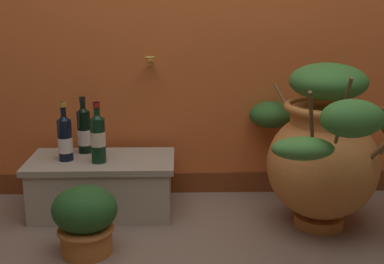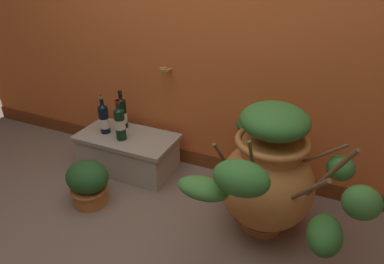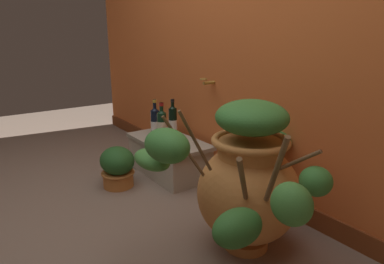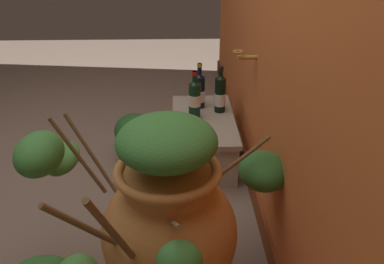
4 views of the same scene
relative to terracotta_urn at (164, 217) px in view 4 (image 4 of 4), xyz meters
The scene contains 7 objects.
ground_plane 0.94m from the terracotta_urn, 132.46° to the right, with size 7.00×7.00×0.00m, color #7A6656.
terracotta_urn is the anchor object (origin of this frame).
stone_ledge 1.12m from the terracotta_urn, 168.98° to the left, with size 0.73×0.38×0.28m.
wine_bottle_left 1.09m from the terracotta_urn, behind, with size 0.07×0.07×0.30m.
wine_bottle_middle 1.22m from the terracotta_urn, 164.85° to the left, with size 0.07×0.07×0.30m.
wine_bottle_right 1.26m from the terracotta_urn, behind, with size 0.07×0.07×0.30m.
potted_shrub 1.13m from the terracotta_urn, 168.26° to the right, with size 0.28×0.24×0.30m.
Camera 4 is at (1.81, 0.70, 1.38)m, focal length 38.71 mm.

